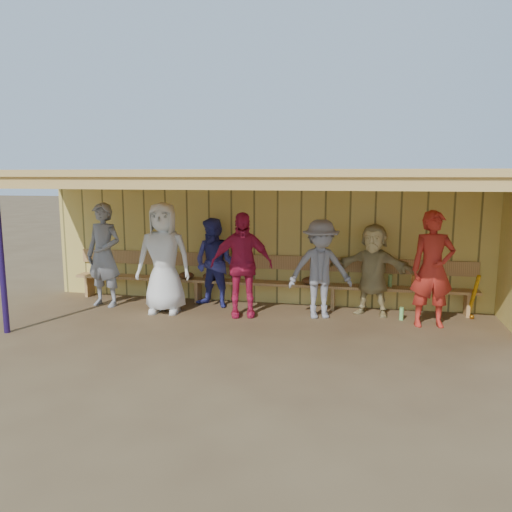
{
  "coord_description": "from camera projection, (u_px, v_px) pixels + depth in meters",
  "views": [
    {
      "loc": [
        1.73,
        -7.93,
        2.43
      ],
      "look_at": [
        0.0,
        0.35,
        1.05
      ],
      "focal_mm": 35.0,
      "sensor_mm": 36.0,
      "label": 1
    }
  ],
  "objects": [
    {
      "name": "ground",
      "position": [
        252.0,
        321.0,
        8.4
      ],
      "size": [
        90.0,
        90.0,
        0.0
      ],
      "primitive_type": "plane",
      "color": "brown",
      "rests_on": "ground"
    },
    {
      "name": "dugout_structure",
      "position": [
        282.0,
        217.0,
        8.71
      ],
      "size": [
        8.8,
        3.2,
        2.5
      ],
      "color": "#E5CB61",
      "rests_on": "ground"
    },
    {
      "name": "bench",
      "position": [
        264.0,
        277.0,
        9.39
      ],
      "size": [
        7.6,
        0.34,
        0.93
      ],
      "color": "tan",
      "rests_on": "ground"
    },
    {
      "name": "player_d",
      "position": [
        242.0,
        265.0,
        8.57
      ],
      "size": [
        1.14,
        0.71,
        1.81
      ],
      "primitive_type": "imported",
      "rotation": [
        0.0,
        0.0,
        0.27
      ],
      "color": "#CA204A",
      "rests_on": "ground"
    },
    {
      "name": "player_a",
      "position": [
        104.0,
        255.0,
        9.23
      ],
      "size": [
        0.77,
        0.56,
        1.93
      ],
      "primitive_type": "imported",
      "rotation": [
        0.0,
        0.0,
        -0.16
      ],
      "color": "gray",
      "rests_on": "ground"
    },
    {
      "name": "player_e",
      "position": [
        320.0,
        269.0,
        8.47
      ],
      "size": [
        1.23,
        0.92,
        1.69
      ],
      "primitive_type": "imported",
      "rotation": [
        0.0,
        0.0,
        0.3
      ],
      "color": "gray",
      "rests_on": "ground"
    },
    {
      "name": "player_b",
      "position": [
        164.0,
        258.0,
        8.8
      ],
      "size": [
        1.03,
        0.74,
        1.97
      ],
      "primitive_type": "imported",
      "rotation": [
        0.0,
        0.0,
        0.13
      ],
      "color": "white",
      "rests_on": "ground"
    },
    {
      "name": "player_g",
      "position": [
        433.0,
        269.0,
        7.96
      ],
      "size": [
        0.74,
        0.54,
        1.88
      ],
      "primitive_type": "imported",
      "rotation": [
        0.0,
        0.0,
        0.14
      ],
      "color": "red",
      "rests_on": "ground"
    },
    {
      "name": "dugout_equipment",
      "position": [
        272.0,
        281.0,
        9.23
      ],
      "size": [
        5.37,
        0.62,
        0.8
      ],
      "color": "gold",
      "rests_on": "ground"
    },
    {
      "name": "player_f",
      "position": [
        373.0,
        270.0,
        8.65
      ],
      "size": [
        1.56,
        0.82,
        1.6
      ],
      "primitive_type": "imported",
      "rotation": [
        0.0,
        0.0,
        -0.24
      ],
      "color": "tan",
      "rests_on": "ground"
    },
    {
      "name": "player_c",
      "position": [
        214.0,
        263.0,
        9.18
      ],
      "size": [
        0.95,
        0.83,
        1.65
      ],
      "primitive_type": "imported",
      "rotation": [
        0.0,
        0.0,
        -0.29
      ],
      "color": "#34378F",
      "rests_on": "ground"
    }
  ]
}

